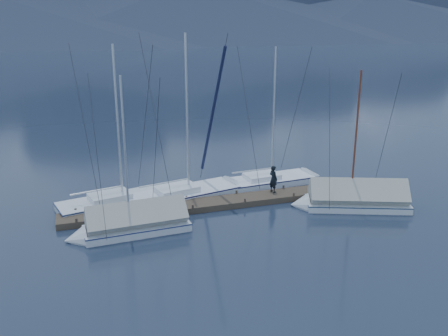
{
  "coord_description": "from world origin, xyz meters",
  "views": [
    {
      "loc": [
        -7.78,
        -21.76,
        9.84
      ],
      "look_at": [
        0.0,
        2.0,
        2.2
      ],
      "focal_mm": 38.0,
      "sensor_mm": 36.0,
      "label": 1
    }
  ],
  "objects_px": {
    "sailboat_open_left": "(132,200)",
    "sailboat_open_mid": "(197,193)",
    "sailboat_covered_near": "(348,200)",
    "sailboat_covered_far": "(127,226)",
    "sailboat_open_right": "(278,180)",
    "person": "(273,179)"
  },
  "relations": [
    {
      "from": "sailboat_open_right",
      "to": "sailboat_covered_far",
      "type": "distance_m",
      "value": 11.27
    },
    {
      "from": "sailboat_covered_near",
      "to": "sailboat_covered_far",
      "type": "xyz_separation_m",
      "value": [
        -12.12,
        0.36,
        -0.01
      ]
    },
    {
      "from": "sailboat_open_right",
      "to": "sailboat_covered_near",
      "type": "bearing_deg",
      "value": -69.55
    },
    {
      "from": "sailboat_open_mid",
      "to": "sailboat_covered_near",
      "type": "height_order",
      "value": "sailboat_open_mid"
    },
    {
      "from": "sailboat_open_left",
      "to": "sailboat_covered_near",
      "type": "xyz_separation_m",
      "value": [
        11.37,
        -4.52,
        0.25
      ]
    },
    {
      "from": "sailboat_open_left",
      "to": "sailboat_covered_far",
      "type": "xyz_separation_m",
      "value": [
        -0.75,
        -4.16,
        0.24
      ]
    },
    {
      "from": "sailboat_open_left",
      "to": "sailboat_covered_near",
      "type": "relative_size",
      "value": 1.16
    },
    {
      "from": "sailboat_open_right",
      "to": "sailboat_covered_far",
      "type": "xyz_separation_m",
      "value": [
        -10.22,
        -4.74,
        0.25
      ]
    },
    {
      "from": "sailboat_open_left",
      "to": "person",
      "type": "bearing_deg",
      "value": -12.17
    },
    {
      "from": "sailboat_open_mid",
      "to": "sailboat_covered_near",
      "type": "distance_m",
      "value": 8.72
    },
    {
      "from": "sailboat_open_left",
      "to": "sailboat_open_mid",
      "type": "relative_size",
      "value": 0.94
    },
    {
      "from": "sailboat_covered_far",
      "to": "person",
      "type": "relative_size",
      "value": 5.23
    },
    {
      "from": "sailboat_covered_near",
      "to": "person",
      "type": "height_order",
      "value": "sailboat_covered_near"
    },
    {
      "from": "sailboat_open_right",
      "to": "sailboat_covered_near",
      "type": "relative_size",
      "value": 1.12
    },
    {
      "from": "person",
      "to": "sailboat_covered_far",
      "type": "bearing_deg",
      "value": 86.03
    },
    {
      "from": "sailboat_covered_far",
      "to": "person",
      "type": "distance_m",
      "value": 9.15
    },
    {
      "from": "sailboat_open_left",
      "to": "sailboat_open_mid",
      "type": "distance_m",
      "value": 3.86
    },
    {
      "from": "sailboat_open_mid",
      "to": "person",
      "type": "relative_size",
      "value": 6.41
    },
    {
      "from": "sailboat_open_mid",
      "to": "person",
      "type": "distance_m",
      "value": 4.6
    },
    {
      "from": "sailboat_covered_near",
      "to": "sailboat_open_right",
      "type": "bearing_deg",
      "value": 110.45
    },
    {
      "from": "sailboat_open_left",
      "to": "sailboat_open_mid",
      "type": "bearing_deg",
      "value": -1.31
    },
    {
      "from": "sailboat_covered_near",
      "to": "sailboat_covered_far",
      "type": "bearing_deg",
      "value": 178.28
    }
  ]
}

